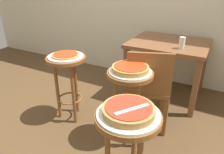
{
  "coord_description": "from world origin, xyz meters",
  "views": [
    {
      "loc": [
        1.22,
        -1.36,
        1.43
      ],
      "look_at": [
        0.43,
        0.12,
        0.64
      ],
      "focal_mm": 34.23,
      "sensor_mm": 36.0,
      "label": 1
    }
  ],
  "objects_px": {
    "pizza_leftside": "(66,55)",
    "wooden_chair": "(148,87)",
    "stool_foreground": "(127,140)",
    "serving_plate_middle": "(130,71)",
    "stool_middle": "(129,91)",
    "cup_near_edge": "(182,43)",
    "pizza_middle": "(130,68)",
    "stool_leftside": "(67,74)",
    "serving_plate_leftside": "(66,56)",
    "dining_table": "(168,51)",
    "serving_plate_foreground": "(128,114)",
    "pizza_foreground": "(129,110)",
    "pizza_server_knife": "(132,109)"
  },
  "relations": [
    {
      "from": "serving_plate_leftside",
      "to": "dining_table",
      "type": "distance_m",
      "value": 1.25
    },
    {
      "from": "pizza_middle",
      "to": "cup_near_edge",
      "type": "bearing_deg",
      "value": 73.06
    },
    {
      "from": "dining_table",
      "to": "wooden_chair",
      "type": "relative_size",
      "value": 1.06
    },
    {
      "from": "serving_plate_middle",
      "to": "pizza_leftside",
      "type": "height_order",
      "value": "pizza_leftside"
    },
    {
      "from": "cup_near_edge",
      "to": "pizza_server_knife",
      "type": "bearing_deg",
      "value": -89.36
    },
    {
      "from": "stool_foreground",
      "to": "stool_middle",
      "type": "height_order",
      "value": "same"
    },
    {
      "from": "stool_middle",
      "to": "pizza_leftside",
      "type": "distance_m",
      "value": 0.74
    },
    {
      "from": "stool_leftside",
      "to": "dining_table",
      "type": "height_order",
      "value": "dining_table"
    },
    {
      "from": "stool_middle",
      "to": "cup_near_edge",
      "type": "relative_size",
      "value": 5.58
    },
    {
      "from": "serving_plate_foreground",
      "to": "serving_plate_middle",
      "type": "height_order",
      "value": "same"
    },
    {
      "from": "pizza_leftside",
      "to": "cup_near_edge",
      "type": "distance_m",
      "value": 1.23
    },
    {
      "from": "pizza_middle",
      "to": "stool_leftside",
      "type": "height_order",
      "value": "pizza_middle"
    },
    {
      "from": "stool_middle",
      "to": "serving_plate_middle",
      "type": "xyz_separation_m",
      "value": [
        -0.0,
        0.0,
        0.19
      ]
    },
    {
      "from": "stool_leftside",
      "to": "stool_middle",
      "type": "bearing_deg",
      "value": -3.12
    },
    {
      "from": "pizza_foreground",
      "to": "pizza_middle",
      "type": "relative_size",
      "value": 1.0
    },
    {
      "from": "stool_leftside",
      "to": "serving_plate_leftside",
      "type": "distance_m",
      "value": 0.19
    },
    {
      "from": "serving_plate_foreground",
      "to": "cup_near_edge",
      "type": "height_order",
      "value": "cup_near_edge"
    },
    {
      "from": "cup_near_edge",
      "to": "pizza_server_knife",
      "type": "xyz_separation_m",
      "value": [
        0.02,
        -1.39,
        -0.01
      ]
    },
    {
      "from": "serving_plate_foreground",
      "to": "dining_table",
      "type": "bearing_deg",
      "value": 95.96
    },
    {
      "from": "serving_plate_leftside",
      "to": "cup_near_edge",
      "type": "bearing_deg",
      "value": 38.9
    },
    {
      "from": "stool_leftside",
      "to": "dining_table",
      "type": "relative_size",
      "value": 0.79
    },
    {
      "from": "pizza_leftside",
      "to": "wooden_chair",
      "type": "relative_size",
      "value": 0.32
    },
    {
      "from": "stool_foreground",
      "to": "serving_plate_middle",
      "type": "xyz_separation_m",
      "value": [
        -0.23,
        0.56,
        0.19
      ]
    },
    {
      "from": "cup_near_edge",
      "to": "stool_leftside",
      "type": "bearing_deg",
      "value": -141.1
    },
    {
      "from": "pizza_foreground",
      "to": "pizza_leftside",
      "type": "distance_m",
      "value": 1.12
    },
    {
      "from": "pizza_middle",
      "to": "dining_table",
      "type": "bearing_deg",
      "value": 86.22
    },
    {
      "from": "serving_plate_middle",
      "to": "stool_leftside",
      "type": "xyz_separation_m",
      "value": [
        -0.71,
        0.04,
        -0.19
      ]
    },
    {
      "from": "stool_foreground",
      "to": "serving_plate_middle",
      "type": "bearing_deg",
      "value": 112.49
    },
    {
      "from": "stool_foreground",
      "to": "stool_leftside",
      "type": "height_order",
      "value": "same"
    },
    {
      "from": "serving_plate_foreground",
      "to": "stool_middle",
      "type": "bearing_deg",
      "value": 112.49
    },
    {
      "from": "stool_middle",
      "to": "serving_plate_middle",
      "type": "relative_size",
      "value": 1.99
    },
    {
      "from": "serving_plate_middle",
      "to": "cup_near_edge",
      "type": "xyz_separation_m",
      "value": [
        0.25,
        0.81,
        0.07
      ]
    },
    {
      "from": "stool_middle",
      "to": "dining_table",
      "type": "height_order",
      "value": "dining_table"
    },
    {
      "from": "dining_table",
      "to": "cup_near_edge",
      "type": "height_order",
      "value": "cup_near_edge"
    },
    {
      "from": "pizza_leftside",
      "to": "wooden_chair",
      "type": "bearing_deg",
      "value": 16.06
    },
    {
      "from": "pizza_middle",
      "to": "wooden_chair",
      "type": "height_order",
      "value": "wooden_chair"
    },
    {
      "from": "wooden_chair",
      "to": "pizza_server_knife",
      "type": "distance_m",
      "value": 0.92
    },
    {
      "from": "stool_middle",
      "to": "cup_near_edge",
      "type": "bearing_deg",
      "value": 73.06
    },
    {
      "from": "serving_plate_foreground",
      "to": "serving_plate_leftside",
      "type": "xyz_separation_m",
      "value": [
        -0.94,
        0.6,
        0.0
      ]
    },
    {
      "from": "stool_foreground",
      "to": "stool_middle",
      "type": "relative_size",
      "value": 1.0
    },
    {
      "from": "stool_leftside",
      "to": "pizza_leftside",
      "type": "relative_size",
      "value": 2.62
    },
    {
      "from": "serving_plate_foreground",
      "to": "pizza_foreground",
      "type": "relative_size",
      "value": 1.21
    },
    {
      "from": "pizza_server_knife",
      "to": "cup_near_edge",
      "type": "bearing_deg",
      "value": 35.68
    },
    {
      "from": "serving_plate_middle",
      "to": "dining_table",
      "type": "bearing_deg",
      "value": 86.22
    },
    {
      "from": "stool_leftside",
      "to": "cup_near_edge",
      "type": "height_order",
      "value": "cup_near_edge"
    },
    {
      "from": "pizza_foreground",
      "to": "stool_leftside",
      "type": "distance_m",
      "value": 1.14
    },
    {
      "from": "stool_middle",
      "to": "wooden_chair",
      "type": "height_order",
      "value": "wooden_chair"
    },
    {
      "from": "stool_leftside",
      "to": "dining_table",
      "type": "xyz_separation_m",
      "value": [
        0.78,
        0.98,
        0.08
      ]
    },
    {
      "from": "stool_middle",
      "to": "serving_plate_leftside",
      "type": "relative_size",
      "value": 2.04
    },
    {
      "from": "stool_middle",
      "to": "dining_table",
      "type": "distance_m",
      "value": 1.02
    }
  ]
}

